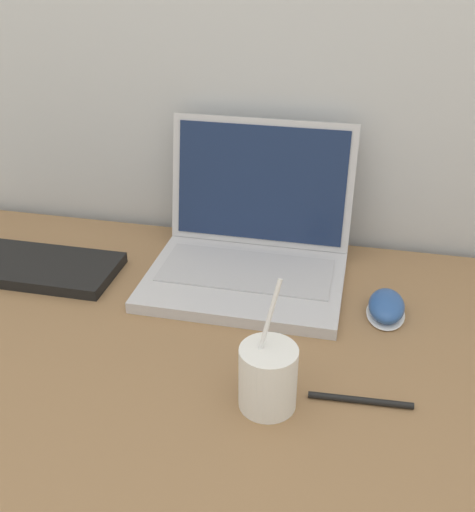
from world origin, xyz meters
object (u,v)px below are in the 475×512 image
object	(u,v)px
computer_mouse	(386,307)
external_keyboard	(13,264)
drink_cup	(268,376)
pen	(360,400)
laptop	(250,245)

from	to	relation	value
computer_mouse	external_keyboard	xyz separation A→B (m)	(-0.68, 0.00, -0.01)
computer_mouse	external_keyboard	world-z (taller)	computer_mouse
drink_cup	pen	distance (m)	0.13
laptop	pen	bearing A→B (deg)	-55.38
laptop	pen	world-z (taller)	laptop
laptop	pen	size ratio (longest dim) A/B	2.47
drink_cup	external_keyboard	bearing A→B (deg)	154.37
laptop	external_keyboard	size ratio (longest dim) A/B	0.87
external_keyboard	laptop	bearing A→B (deg)	11.43
laptop	computer_mouse	world-z (taller)	laptop
drink_cup	computer_mouse	world-z (taller)	drink_cup
laptop	pen	xyz separation A→B (m)	(0.21, -0.31, -0.05)
external_keyboard	pen	bearing A→B (deg)	-19.01
computer_mouse	external_keyboard	bearing A→B (deg)	179.72
external_keyboard	pen	world-z (taller)	external_keyboard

